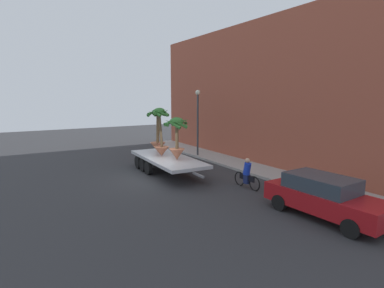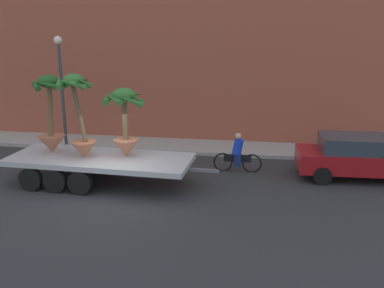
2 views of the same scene
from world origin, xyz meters
TOP-DOWN VIEW (x-y plane):
  - ground_plane at (0.00, 0.00)m, footprint 60.00×60.00m
  - sidewalk at (0.00, 6.10)m, footprint 24.00×2.20m
  - building_facade at (0.00, 7.80)m, footprint 24.00×1.20m
  - flatbed_trailer at (-1.06, 1.11)m, footprint 7.41×2.64m
  - potted_palm_rear at (0.10, 1.26)m, footprint 1.59×1.63m
  - potted_palm_middle at (-1.41, 0.97)m, footprint 1.37×1.30m
  - potted_palm_front at (-2.66, 1.38)m, footprint 1.30×1.36m
  - cyclist at (3.86, 3.19)m, footprint 1.84×0.35m
  - parked_car at (8.26, 3.12)m, footprint 4.59×1.99m
  - street_lamp at (-4.08, 5.30)m, footprint 0.36×0.36m

SIDE VIEW (x-z plane):
  - ground_plane at x=0.00m, z-range 0.00..0.00m
  - sidewalk at x=0.00m, z-range 0.00..0.15m
  - cyclist at x=3.86m, z-range -0.10..1.44m
  - flatbed_trailer at x=-1.06m, z-range 0.28..1.26m
  - parked_car at x=8.26m, z-range 0.04..1.62m
  - potted_palm_front at x=-2.66m, z-range 0.83..3.61m
  - potted_palm_rear at x=0.10m, z-range 1.07..3.47m
  - potted_palm_middle at x=-1.41m, z-range 0.92..3.80m
  - street_lamp at x=-4.08m, z-range 0.82..5.65m
  - building_facade at x=0.00m, z-range 0.00..9.39m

